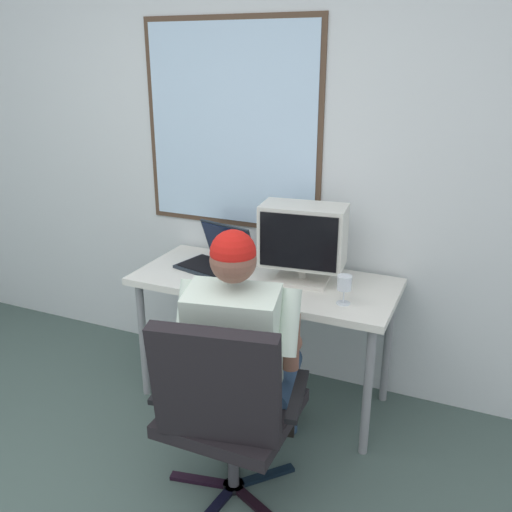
{
  "coord_description": "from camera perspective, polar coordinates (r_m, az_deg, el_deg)",
  "views": [
    {
      "loc": [
        1.32,
        -0.8,
        1.88
      ],
      "look_at": [
        0.37,
        1.37,
        1.01
      ],
      "focal_mm": 38.53,
      "sensor_mm": 36.0,
      "label": 1
    }
  ],
  "objects": [
    {
      "name": "wall_rear",
      "position": [
        3.23,
        -0.84,
        10.31
      ],
      "size": [
        5.06,
        0.08,
        2.64
      ],
      "color": "silver",
      "rests_on": "ground"
    },
    {
      "name": "wine_glass",
      "position": [
        2.67,
        9.16,
        -2.94
      ],
      "size": [
        0.07,
        0.07,
        0.15
      ],
      "color": "silver",
      "rests_on": "desk"
    },
    {
      "name": "person_seated",
      "position": [
        2.49,
        -1.49,
        -9.72
      ],
      "size": [
        0.59,
        0.82,
        1.24
      ],
      "color": "navy",
      "rests_on": "ground"
    },
    {
      "name": "office_chair",
      "position": [
        2.34,
        -3.22,
        -15.18
      ],
      "size": [
        0.68,
        0.62,
        0.95
      ],
      "color": "black",
      "rests_on": "ground"
    },
    {
      "name": "laptop",
      "position": [
        3.14,
        -3.9,
        0.09
      ],
      "size": [
        0.43,
        0.4,
        0.23
      ],
      "color": "#1D252D",
      "rests_on": "desk"
    },
    {
      "name": "desk",
      "position": [
        3.0,
        0.88,
        -3.63
      ],
      "size": [
        1.41,
        0.62,
        0.74
      ],
      "color": "gray",
      "rests_on": "ground"
    },
    {
      "name": "crt_monitor",
      "position": [
        2.86,
        4.9,
        1.97
      ],
      "size": [
        0.46,
        0.28,
        0.42
      ],
      "color": "beige",
      "rests_on": "desk"
    }
  ]
}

